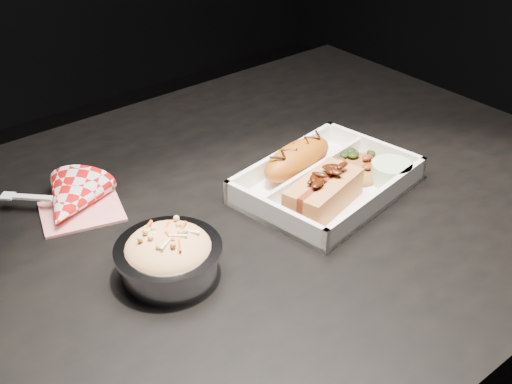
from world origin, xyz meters
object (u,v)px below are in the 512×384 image
Objects in this scene: food_tray at (326,185)px; fried_pastry at (298,159)px; dining_table at (224,266)px; foil_coleslaw_cup at (169,255)px; napkin_fork at (70,202)px; hotdog at (324,190)px.

food_tray is 1.99× the size of fried_pastry.
dining_table is 0.19m from foil_coleslaw_cup.
food_tray is at bearing 14.83° from napkin_fork.
foil_coleslaw_cup is at bearing 161.71° from hotdog.
hotdog is 0.88× the size of napkin_fork.
hotdog is (-0.04, -0.03, 0.02)m from food_tray.
hotdog is (0.12, -0.08, 0.12)m from dining_table.
dining_table is at bearing 154.93° from food_tray.
napkin_fork is (-0.16, 0.14, 0.11)m from dining_table.
napkin_fork reaches higher than hotdog.
food_tray is 2.11× the size of foil_coleslaw_cup.
napkin_fork is at bearing 156.86° from fried_pastry.
napkin_fork is at bearing 140.56° from food_tray.
food_tray is 0.06m from fried_pastry.
hotdog is (-0.03, -0.09, 0.00)m from fried_pastry.
foil_coleslaw_cup reaches higher than food_tray.
fried_pastry is (0.15, 0.01, 0.12)m from dining_table.
foil_coleslaw_cup reaches higher than hotdog.
foil_coleslaw_cup is at bearing -165.42° from fried_pastry.
food_tray is at bearing -81.05° from fried_pastry.
foil_coleslaw_cup is at bearing -35.45° from napkin_fork.
hotdog is at bearing -109.81° from fried_pastry.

